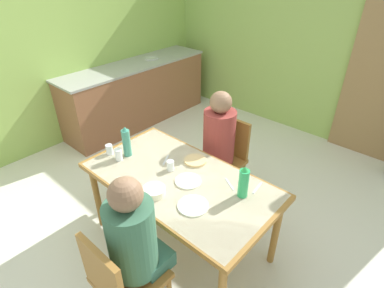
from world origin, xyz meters
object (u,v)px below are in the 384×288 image
at_px(chair_near_diner, 121,280).
at_px(water_bottle_green_near, 126,142).
at_px(kitchen_counter, 137,93).
at_px(serving_bowl_center, 154,191).
at_px(person_near_diner, 134,236).
at_px(water_bottle_green_far, 244,182).
at_px(person_far_diner, 218,136).
at_px(dining_table, 180,185).
at_px(chair_far_diner, 225,155).

bearing_deg(chair_near_diner, water_bottle_green_near, 138.36).
bearing_deg(kitchen_counter, serving_bowl_center, -36.08).
relative_size(chair_near_diner, water_bottle_green_near, 3.11).
distance_m(person_near_diner, water_bottle_green_far, 0.84).
bearing_deg(chair_near_diner, serving_bowl_center, 115.41).
distance_m(person_far_diner, water_bottle_green_far, 0.77).
bearing_deg(serving_bowl_center, person_near_diner, -57.22).
relative_size(dining_table, serving_bowl_center, 9.19).
relative_size(chair_far_diner, water_bottle_green_far, 3.36).
relative_size(dining_table, person_near_diner, 2.03).
bearing_deg(chair_far_diner, water_bottle_green_near, 61.51).
bearing_deg(chair_far_diner, kitchen_counter, -14.33).
xyz_separation_m(kitchen_counter, serving_bowl_center, (2.13, -1.55, 0.30)).
bearing_deg(chair_far_diner, person_near_diner, 103.90).
relative_size(kitchen_counter, person_far_diner, 3.00).
bearing_deg(chair_far_diner, dining_table, 98.30).
distance_m(dining_table, person_far_diner, 0.66).
relative_size(water_bottle_green_near, water_bottle_green_far, 1.08).
bearing_deg(person_far_diner, person_near_diner, 105.31).
xyz_separation_m(chair_far_diner, water_bottle_green_far, (0.60, -0.61, 0.34)).
bearing_deg(person_near_diner, dining_table, 110.34).
relative_size(person_far_diner, water_bottle_green_near, 2.75).
distance_m(chair_far_diner, person_near_diner, 1.49).
xyz_separation_m(kitchen_counter, chair_far_diner, (2.03, -0.52, 0.05)).
relative_size(chair_far_diner, water_bottle_green_near, 3.11).
bearing_deg(person_near_diner, water_bottle_green_near, 144.25).
bearing_deg(person_far_diner, kitchen_counter, -17.89).
bearing_deg(water_bottle_green_far, water_bottle_green_near, -167.96).
distance_m(chair_near_diner, person_far_diner, 1.49).
distance_m(dining_table, water_bottle_green_far, 0.54).
relative_size(chair_near_diner, chair_far_diner, 1.00).
bearing_deg(person_far_diner, chair_near_diner, 103.90).
bearing_deg(water_bottle_green_far, person_far_diner, 141.23).
bearing_deg(serving_bowl_center, chair_far_diner, 95.75).
relative_size(person_near_diner, serving_bowl_center, 4.53).
height_order(person_far_diner, water_bottle_green_near, person_far_diner).
height_order(water_bottle_green_near, serving_bowl_center, water_bottle_green_near).
height_order(chair_near_diner, person_near_diner, person_near_diner).
distance_m(kitchen_counter, chair_near_diner, 3.16).
relative_size(kitchen_counter, person_near_diner, 3.00).
distance_m(kitchen_counter, water_bottle_green_near, 2.12).
distance_m(water_bottle_green_near, water_bottle_green_far, 1.07).
xyz_separation_m(dining_table, water_bottle_green_far, (0.48, 0.16, 0.19)).
bearing_deg(kitchen_counter, person_near_diner, -39.15).
bearing_deg(person_far_diner, water_bottle_green_far, 141.23).
height_order(dining_table, water_bottle_green_far, water_bottle_green_far).
xyz_separation_m(dining_table, water_bottle_green_near, (-0.57, -0.06, 0.20)).
bearing_deg(person_near_diner, chair_near_diner, -90.00).
relative_size(chair_near_diner, serving_bowl_center, 5.12).
distance_m(person_near_diner, serving_bowl_center, 0.46).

